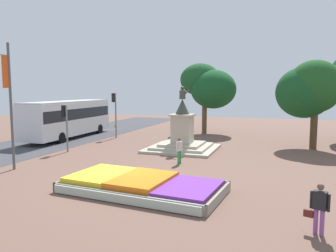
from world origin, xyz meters
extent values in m
plane|color=brown|center=(0.00, 0.00, 0.00)|extent=(76.23, 76.23, 0.00)
cube|color=#38281C|center=(1.40, -1.39, 0.18)|extent=(6.83, 3.72, 0.37)
cube|color=gray|center=(1.26, -3.01, 0.20)|extent=(6.75, 0.71, 0.41)
cube|color=gray|center=(1.55, 0.22, 0.20)|extent=(6.75, 0.71, 0.41)
cube|color=gray|center=(-1.92, -1.10, 0.20)|extent=(0.40, 3.34, 0.41)
cube|color=gray|center=(4.73, -1.69, 0.20)|extent=(0.40, 3.34, 0.41)
cube|color=yellow|center=(-0.71, -1.20, 0.48)|extent=(2.38, 3.13, 0.23)
cube|color=orange|center=(1.40, -1.39, 0.50)|extent=(2.38, 3.13, 0.26)
cube|color=#72339E|center=(3.52, -1.58, 0.43)|extent=(2.38, 3.13, 0.13)
cube|color=#B2BCAD|center=(1.25, -3.06, 0.20)|extent=(6.43, 0.78, 0.33)
cube|color=#B0A692|center=(0.18, 8.52, 0.09)|extent=(4.82, 4.82, 0.17)
cube|color=#B1A792|center=(0.18, 8.52, 0.26)|extent=(3.83, 3.83, 0.17)
cube|color=#B1A692|center=(0.18, 8.52, 0.43)|extent=(2.85, 2.85, 0.17)
cube|color=#B2A893|center=(0.18, 8.52, 1.49)|extent=(1.36, 1.36, 1.94)
cube|color=#B2A893|center=(0.18, 8.52, 2.52)|extent=(1.61, 1.61, 0.12)
cone|color=#384233|center=(0.18, 8.52, 3.12)|extent=(1.02, 1.02, 1.07)
cylinder|color=#384233|center=(0.18, 8.52, 3.97)|extent=(0.44, 0.44, 0.63)
sphere|color=#384233|center=(0.18, 8.52, 4.42)|extent=(0.27, 0.27, 0.27)
cylinder|color=#384233|center=(0.45, 8.49, 4.09)|extent=(0.49, 0.16, 0.49)
cylinder|color=slate|center=(-7.15, 5.14, 1.62)|extent=(0.12, 0.12, 3.25)
cube|color=black|center=(-7.35, 5.15, 2.85)|extent=(0.26, 0.29, 0.80)
cylinder|color=red|center=(-7.49, 5.16, 3.11)|extent=(0.04, 0.14, 0.14)
cylinder|color=#543E08|center=(-7.49, 5.16, 2.85)|extent=(0.04, 0.14, 0.14)
cylinder|color=#0D4211|center=(-7.49, 5.16, 2.58)|extent=(0.04, 0.14, 0.14)
cylinder|color=slate|center=(-7.17, 12.27, 2.00)|extent=(0.12, 0.12, 4.01)
cube|color=black|center=(-7.37, 12.27, 3.61)|extent=(0.24, 0.28, 0.80)
cylinder|color=#4B0808|center=(-7.51, 12.26, 3.88)|extent=(0.03, 0.14, 0.14)
cylinder|color=yellow|center=(-7.51, 12.26, 3.61)|extent=(0.03, 0.14, 0.14)
cylinder|color=#0D4211|center=(-7.51, 12.26, 3.34)|extent=(0.03, 0.14, 0.14)
cube|color=gold|center=(-7.27, 12.27, 1.05)|extent=(0.10, 0.16, 0.20)
cylinder|color=#4C5156|center=(-6.77, -0.11, 3.38)|extent=(0.14, 0.14, 6.76)
cube|color=#D84C19|center=(-6.77, -0.38, 5.25)|extent=(0.02, 0.40, 1.69)
cylinder|color=#4C5156|center=(-6.77, -0.38, 6.09)|extent=(0.03, 0.54, 0.03)
cube|color=silver|center=(-11.18, 10.89, 1.79)|extent=(3.01, 10.78, 2.87)
cube|color=black|center=(-11.18, 10.89, 2.22)|extent=(3.02, 10.46, 0.92)
cube|color=#AFAFB3|center=(-11.18, 10.89, 3.27)|extent=(2.95, 10.57, 0.10)
cylinder|color=black|center=(-12.50, 14.30, 0.45)|extent=(0.32, 0.91, 0.90)
cylinder|color=black|center=(-10.19, 14.41, 0.45)|extent=(0.32, 0.91, 0.90)
cylinder|color=black|center=(-12.20, 7.91, 0.45)|extent=(0.32, 0.91, 0.90)
cylinder|color=black|center=(-9.89, 8.02, 0.45)|extent=(0.32, 0.91, 0.90)
cylinder|color=#8C4C99|center=(8.13, -3.56, 0.39)|extent=(0.13, 0.13, 0.78)
cylinder|color=#8C4C99|center=(7.96, -3.49, 0.39)|extent=(0.13, 0.13, 0.78)
cube|color=black|center=(8.04, -3.53, 1.06)|extent=(0.43, 0.34, 0.55)
cylinder|color=black|center=(8.27, -3.61, 1.03)|extent=(0.09, 0.09, 0.53)
cylinder|color=black|center=(7.82, -3.44, 1.03)|extent=(0.09, 0.09, 0.53)
sphere|color=brown|center=(8.04, -3.53, 1.47)|extent=(0.20, 0.20, 0.20)
cube|color=#591E19|center=(7.76, -3.42, 0.59)|extent=(0.30, 0.21, 0.22)
cylinder|color=#338C4C|center=(1.30, 4.04, 0.39)|extent=(0.13, 0.13, 0.77)
cylinder|color=#338C4C|center=(1.35, 4.22, 0.39)|extent=(0.13, 0.13, 0.77)
cube|color=beige|center=(1.32, 4.13, 1.04)|extent=(0.31, 0.42, 0.55)
cylinder|color=beige|center=(1.26, 3.90, 1.02)|extent=(0.09, 0.09, 0.52)
cylinder|color=beige|center=(1.39, 4.36, 1.02)|extent=(0.09, 0.09, 0.52)
sphere|color=brown|center=(1.32, 4.13, 1.45)|extent=(0.20, 0.20, 0.20)
cylinder|color=brown|center=(-0.32, 17.80, 1.51)|extent=(0.48, 0.48, 3.01)
ellipsoid|color=#164C23|center=(0.46, 18.16, 4.37)|extent=(4.45, 4.76, 3.80)
ellipsoid|color=#1C4F26|center=(-0.96, 18.48, 5.33)|extent=(4.02, 3.59, 3.24)
cylinder|color=#4C3823|center=(9.13, 11.98, 1.36)|extent=(0.50, 0.50, 2.72)
ellipsoid|color=#1D5020|center=(9.07, 12.14, 4.55)|extent=(3.84, 3.39, 3.83)
ellipsoid|color=#174B21|center=(8.39, 12.40, 4.12)|extent=(4.07, 3.90, 3.78)
camera|label=1|loc=(6.88, -13.83, 4.30)|focal=35.00mm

